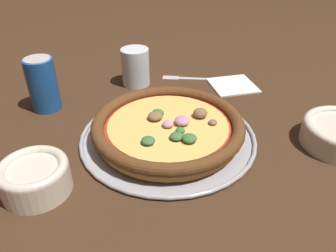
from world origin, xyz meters
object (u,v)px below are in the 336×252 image
object	(u,v)px
pizza_tray	(168,136)
fork	(193,78)
pizza	(168,126)
beverage_can	(43,84)
drinking_cup	(136,67)
bowl_near	(35,176)
napkin	(233,85)

from	to	relation	value
pizza_tray	fork	bearing A→B (deg)	-14.06
pizza	beverage_can	world-z (taller)	beverage_can
drinking_cup	beverage_can	world-z (taller)	beverage_can
pizza_tray	bowl_near	bearing A→B (deg)	124.08
pizza	napkin	bearing A→B (deg)	-36.26
napkin	beverage_can	xyz separation A→B (m)	(-0.11, 0.46, 0.06)
bowl_near	fork	xyz separation A→B (m)	(0.43, -0.29, -0.03)
beverage_can	bowl_near	bearing A→B (deg)	-166.63
drinking_cup	beverage_can	distance (m)	0.24
bowl_near	drinking_cup	world-z (taller)	drinking_cup
fork	beverage_can	bearing A→B (deg)	29.91
pizza	fork	size ratio (longest dim) A/B	1.60
pizza	napkin	xyz separation A→B (m)	(0.24, -0.18, -0.02)
pizza	bowl_near	size ratio (longest dim) A/B	2.70
drinking_cup	pizza	bearing A→B (deg)	-161.96
bowl_near	pizza	bearing A→B (deg)	-55.98
pizza_tray	beverage_can	xyz separation A→B (m)	(0.13, 0.28, 0.06)
bowl_near	drinking_cup	xyz separation A→B (m)	(0.40, -0.14, 0.02)
drinking_cup	beverage_can	bearing A→B (deg)	122.64
fork	beverage_can	size ratio (longest dim) A/B	1.55
fork	beverage_can	distance (m)	0.39
pizza	pizza_tray	bearing A→B (deg)	66.40
drinking_cup	pizza_tray	bearing A→B (deg)	-162.01
bowl_near	beverage_can	xyz separation A→B (m)	(0.27, 0.07, 0.03)
pizza	bowl_near	world-z (taller)	bowl_near
bowl_near	drinking_cup	distance (m)	0.43
bowl_near	pizza_tray	bearing A→B (deg)	-55.92
pizza_tray	fork	distance (m)	0.29
bowl_near	beverage_can	bearing A→B (deg)	13.37
napkin	bowl_near	bearing A→B (deg)	134.46
bowl_near	fork	distance (m)	0.52
pizza	fork	distance (m)	0.29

